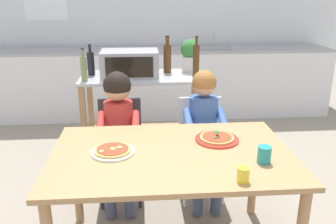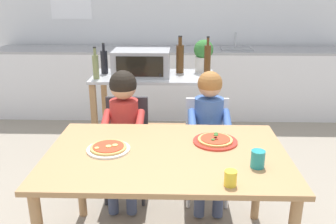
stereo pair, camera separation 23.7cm
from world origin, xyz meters
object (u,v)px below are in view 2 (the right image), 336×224
at_px(dining_chair_left, 127,140).
at_px(pizza_plate_red_rimmed, 215,141).
at_px(bottle_dark_olive_oil, 180,58).
at_px(dining_table, 167,166).
at_px(drinking_cup_teal, 258,159).
at_px(potted_herb_plant, 203,55).
at_px(child_in_red_shirt, 123,120).
at_px(kitchen_island_cart, 154,105).
at_px(bottle_brown_beer, 104,61).
at_px(toaster_oven, 142,63).
at_px(pizza_plate_white, 108,148).
at_px(bottle_tall_green_wine, 207,61).
at_px(child_in_blue_striped_shirt, 209,125).
at_px(dining_chair_right, 207,142).
at_px(bottle_squat_spirits, 96,66).
at_px(drinking_cup_yellow, 230,178).

bearing_deg(dining_chair_left, pizza_plate_red_rimmed, -41.96).
bearing_deg(bottle_dark_olive_oil, dining_table, -93.29).
bearing_deg(drinking_cup_teal, dining_table, 160.91).
relative_size(potted_herb_plant, child_in_red_shirt, 0.29).
relative_size(kitchen_island_cart, bottle_brown_beer, 3.95).
relative_size(toaster_oven, child_in_red_shirt, 0.49).
relative_size(kitchen_island_cart, drinking_cup_teal, 11.68).
xyz_separation_m(bottle_brown_beer, pizza_plate_white, (0.28, -1.36, -0.26)).
height_order(potted_herb_plant, dining_chair_left, potted_herb_plant).
height_order(dining_chair_left, pizza_plate_red_rimmed, dining_chair_left).
bearing_deg(bottle_dark_olive_oil, bottle_tall_green_wine, -42.14).
bearing_deg(child_in_red_shirt, child_in_blue_striped_shirt, -1.98).
xyz_separation_m(bottle_brown_beer, pizza_plate_red_rimmed, (0.93, -1.22, -0.26)).
xyz_separation_m(child_in_red_shirt, child_in_blue_striped_shirt, (0.65, -0.02, -0.02)).
distance_m(child_in_red_shirt, drinking_cup_teal, 1.17).
bearing_deg(bottle_brown_beer, pizza_plate_white, -78.45).
distance_m(dining_chair_left, dining_chair_right, 0.65).
bearing_deg(bottle_brown_beer, dining_table, -65.43).
bearing_deg(bottle_squat_spirits, child_in_red_shirt, -59.68).
distance_m(dining_chair_right, drinking_cup_yellow, 1.13).
bearing_deg(bottle_squat_spirits, drinking_cup_teal, -48.87).
bearing_deg(drinking_cup_teal, kitchen_island_cart, 113.97).
distance_m(dining_chair_left, child_in_blue_striped_shirt, 0.70).
xyz_separation_m(bottle_squat_spirits, bottle_tall_green_wine, (0.98, 0.05, 0.04)).
relative_size(bottle_brown_beer, drinking_cup_teal, 2.96).
relative_size(bottle_squat_spirits, dining_chair_right, 0.35).
bearing_deg(bottle_dark_olive_oil, dining_chair_right, -72.49).
distance_m(bottle_squat_spirits, pizza_plate_red_rimmed, 1.42).
bearing_deg(kitchen_island_cart, pizza_plate_red_rimmed, -68.21).
bearing_deg(potted_herb_plant, drinking_cup_teal, -83.16).
bearing_deg(child_in_red_shirt, dining_table, -60.75).
relative_size(toaster_oven, dining_chair_left, 0.63).
height_order(dining_chair_left, drinking_cup_teal, drinking_cup_teal).
bearing_deg(dining_chair_left, child_in_blue_striped_shirt, -11.86).
distance_m(potted_herb_plant, drinking_cup_yellow, 1.85).
height_order(toaster_oven, child_in_red_shirt, toaster_oven).
height_order(child_in_red_shirt, drinking_cup_teal, child_in_red_shirt).
height_order(dining_chair_left, child_in_red_shirt, child_in_red_shirt).
bearing_deg(dining_chair_right, dining_table, -112.72).
bearing_deg(child_in_blue_striped_shirt, dining_chair_left, 168.14).
relative_size(child_in_blue_striped_shirt, drinking_cup_yellow, 13.28).
height_order(potted_herb_plant, child_in_blue_striped_shirt, potted_herb_plant).
height_order(bottle_dark_olive_oil, bottle_tall_green_wine, bottle_tall_green_wine).
distance_m(dining_chair_left, pizza_plate_white, 0.77).
height_order(dining_table, dining_chair_right, dining_chair_right).
relative_size(kitchen_island_cart, drinking_cup_yellow, 14.20).
bearing_deg(dining_table, pizza_plate_white, 177.00).
bearing_deg(bottle_tall_green_wine, pizza_plate_red_rimmed, -91.05).
xyz_separation_m(bottle_squat_spirits, child_in_red_shirt, (0.31, -0.53, -0.31)).
height_order(toaster_oven, bottle_brown_beer, bottle_brown_beer).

